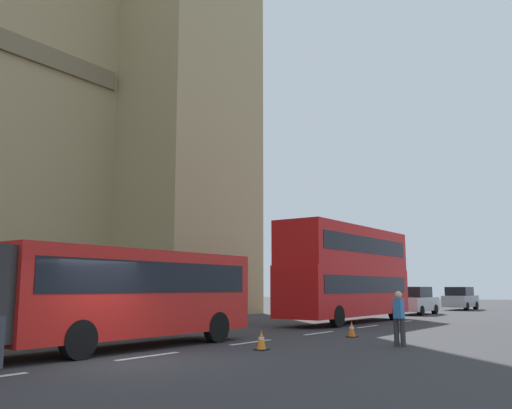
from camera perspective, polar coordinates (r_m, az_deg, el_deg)
The scene contains 8 objects.
ground_plane at distance 14.63m, azimuth -14.27°, elevation -15.39°, with size 160.00×160.00×0.00m, color #333335.
lane_centre_marking at distance 15.34m, azimuth -11.08°, elevation -15.14°, with size 39.00×0.16×0.01m.
double_decker_bus at distance 29.43m, azimuth 9.41°, elevation -6.70°, with size 10.67×2.54×4.90m.
sedan_lead at distance 39.46m, azimuth 16.19°, elevation -9.54°, with size 4.40×1.86×1.85m.
sedan_trailing at distance 48.76m, azimuth 20.39°, elevation -9.10°, with size 4.40×1.86×1.85m.
traffic_cone_west at distance 16.52m, azimuth 0.56°, elevation -13.85°, with size 0.36×0.36×0.58m.
traffic_cone_middle at distance 21.03m, azimuth 9.87°, elevation -12.60°, with size 0.36×0.36×0.58m.
pedestrian_by_kerb at distance 17.92m, azimuth 14.58°, elevation -11.15°, with size 0.41×0.36×1.69m.
Camera 1 is at (-9.42, -11.04, 1.80)m, focal length 38.67 mm.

